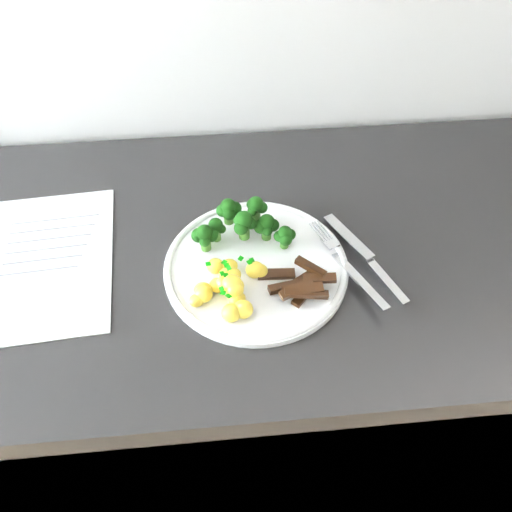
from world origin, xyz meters
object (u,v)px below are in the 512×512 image
(broccoli, at_px, (242,223))
(fork, at_px, (349,267))
(beef_strips, at_px, (299,284))
(recipe_paper, at_px, (43,261))
(knife, at_px, (375,268))
(potatoes, at_px, (230,286))
(counter, at_px, (242,383))
(plate, at_px, (256,266))

(broccoli, relative_size, fork, 0.86)
(broccoli, distance_m, beef_strips, 0.13)
(recipe_paper, xyz_separation_m, beef_strips, (0.37, -0.09, 0.02))
(fork, xyz_separation_m, knife, (0.04, 0.00, -0.01))
(fork, distance_m, knife, 0.04)
(recipe_paper, bearing_deg, knife, -7.52)
(recipe_paper, relative_size, beef_strips, 2.78)
(broccoli, relative_size, knife, 0.85)
(recipe_paper, height_order, potatoes, potatoes)
(fork, bearing_deg, knife, 4.45)
(recipe_paper, bearing_deg, counter, -0.36)
(counter, height_order, plate, plate)
(counter, distance_m, beef_strips, 0.47)
(broccoli, height_order, fork, broccoli)
(broccoli, bearing_deg, fork, -28.10)
(potatoes, distance_m, knife, 0.22)
(plate, height_order, broccoli, broccoli)
(plate, height_order, fork, fork)
(potatoes, distance_m, beef_strips, 0.10)
(beef_strips, xyz_separation_m, fork, (0.08, 0.03, -0.00))
(broccoli, xyz_separation_m, potatoes, (-0.02, -0.10, -0.02))
(fork, bearing_deg, plate, 170.14)
(counter, bearing_deg, plate, -57.87)
(recipe_paper, bearing_deg, broccoli, 2.24)
(beef_strips, bearing_deg, fork, 18.34)
(recipe_paper, height_order, broccoli, broccoli)
(fork, bearing_deg, broccoli, 151.90)
(counter, height_order, broccoli, broccoli)
(broccoli, xyz_separation_m, fork, (0.15, -0.08, -0.02))
(potatoes, xyz_separation_m, knife, (0.21, 0.03, -0.02))
(beef_strips, bearing_deg, knife, 13.77)
(counter, height_order, fork, fork)
(knife, bearing_deg, potatoes, -172.65)
(recipe_paper, height_order, fork, fork)
(broccoli, bearing_deg, plate, -74.19)
(potatoes, bearing_deg, knife, 7.35)
(potatoes, xyz_separation_m, fork, (0.17, 0.02, -0.01))
(beef_strips, bearing_deg, counter, 132.04)
(broccoli, bearing_deg, recipe_paper, -177.76)
(counter, xyz_separation_m, broccoli, (0.01, 0.01, 0.47))
(beef_strips, distance_m, knife, 0.12)
(broccoli, xyz_separation_m, beef_strips, (0.07, -0.11, -0.02))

